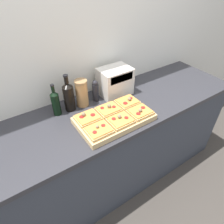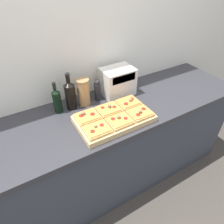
{
  "view_description": "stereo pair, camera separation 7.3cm",
  "coord_description": "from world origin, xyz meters",
  "views": [
    {
      "loc": [
        -0.56,
        -0.74,
        1.85
      ],
      "look_at": [
        0.08,
        0.21,
        0.96
      ],
      "focal_mm": 32.0,
      "sensor_mm": 36.0,
      "label": 1
    },
    {
      "loc": [
        -0.5,
        -0.78,
        1.85
      ],
      "look_at": [
        0.08,
        0.21,
        0.96
      ],
      "focal_mm": 32.0,
      "sensor_mm": 36.0,
      "label": 2
    }
  ],
  "objects": [
    {
      "name": "cutting_board",
      "position": [
        0.08,
        0.18,
        0.92
      ],
      "size": [
        0.54,
        0.32,
        0.04
      ],
      "primitive_type": "cube",
      "color": "tan",
      "rests_on": "kitchen_counter"
    },
    {
      "name": "pizza_slice_back_center",
      "position": [
        0.08,
        0.26,
        0.95
      ],
      "size": [
        0.17,
        0.14,
        0.06
      ],
      "color": "tan",
      "rests_on": "cutting_board"
    },
    {
      "name": "pizza_slice_front_center",
      "position": [
        0.08,
        0.11,
        0.95
      ],
      "size": [
        0.17,
        0.14,
        0.05
      ],
      "color": "tan",
      "rests_on": "cutting_board"
    },
    {
      "name": "pizza_slice_back_right",
      "position": [
        0.25,
        0.26,
        0.95
      ],
      "size": [
        0.17,
        0.14,
        0.06
      ],
      "color": "tan",
      "rests_on": "cutting_board"
    },
    {
      "name": "ground_plane",
      "position": [
        0.0,
        0.0,
        0.0
      ],
      "size": [
        12.0,
        12.0,
        0.0
      ],
      "primitive_type": "plane",
      "color": "#3D3833"
    },
    {
      "name": "pepper_mill",
      "position": [
        0.1,
        0.49,
        0.99
      ],
      "size": [
        0.05,
        0.05,
        0.18
      ],
      "color": "black",
      "rests_on": "kitchen_counter"
    },
    {
      "name": "kitchen_counter",
      "position": [
        0.0,
        0.32,
        0.45
      ],
      "size": [
        2.63,
        0.67,
        0.9
      ],
      "color": "#333842",
      "rests_on": "ground_plane"
    },
    {
      "name": "pizza_slice_front_left",
      "position": [
        -0.1,
        0.11,
        0.95
      ],
      "size": [
        0.17,
        0.14,
        0.05
      ],
      "color": "tan",
      "rests_on": "cutting_board"
    },
    {
      "name": "olive_oil_bottle",
      "position": [
        -0.23,
        0.49,
        1.0
      ],
      "size": [
        0.06,
        0.06,
        0.26
      ],
      "color": "black",
      "rests_on": "kitchen_counter"
    },
    {
      "name": "toaster_oven",
      "position": [
        0.3,
        0.49,
        1.01
      ],
      "size": [
        0.29,
        0.2,
        0.23
      ],
      "color": "beige",
      "rests_on": "kitchen_counter"
    },
    {
      "name": "grain_jar_tall",
      "position": [
        -0.02,
        0.49,
        1.01
      ],
      "size": [
        0.1,
        0.1,
        0.22
      ],
      "color": "#AD7F4C",
      "rests_on": "kitchen_counter"
    },
    {
      "name": "pizza_slice_front_right",
      "position": [
        0.25,
        0.11,
        0.95
      ],
      "size": [
        0.17,
        0.14,
        0.05
      ],
      "color": "tan",
      "rests_on": "cutting_board"
    },
    {
      "name": "pizza_slice_back_left",
      "position": [
        -0.1,
        0.26,
        0.95
      ],
      "size": [
        0.17,
        0.14,
        0.06
      ],
      "color": "tan",
      "rests_on": "cutting_board"
    },
    {
      "name": "wine_bottle",
      "position": [
        -0.13,
        0.49,
        1.02
      ],
      "size": [
        0.08,
        0.08,
        0.3
      ],
      "color": "black",
      "rests_on": "kitchen_counter"
    },
    {
      "name": "wall_back",
      "position": [
        0.0,
        0.67,
        1.25
      ],
      "size": [
        6.0,
        0.06,
        2.5
      ],
      "color": "silver",
      "rests_on": "ground_plane"
    }
  ]
}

